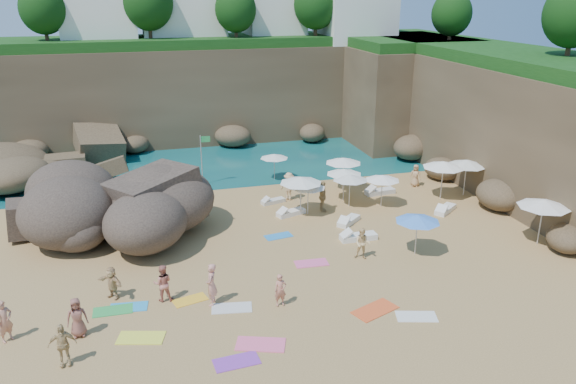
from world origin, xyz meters
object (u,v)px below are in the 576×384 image
object	(u,v)px
person_stand_3	(323,196)
person_stand_4	(415,176)
parasol_2	(308,185)
lounger_0	(291,213)
person_stand_2	(289,186)
flag_pole	(203,154)
person_stand_5	(119,198)
parasol_1	(274,156)
parasol_0	(301,180)
person_stand_6	(211,285)
rock_outcrop	(111,234)
person_stand_0	(5,321)
person_stand_1	(163,283)

from	to	relation	value
person_stand_3	person_stand_4	xyz separation A→B (m)	(7.52, 2.65, -0.19)
parasol_2	person_stand_3	world-z (taller)	parasol_2
lounger_0	person_stand_2	distance (m)	2.69
flag_pole	person_stand_5	size ratio (longest dim) A/B	2.02
parasol_1	person_stand_5	size ratio (longest dim) A/B	1.14
person_stand_2	person_stand_5	xyz separation A→B (m)	(-10.37, 0.76, -0.04)
flag_pole	parasol_0	distance (m)	8.45
person_stand_6	person_stand_3	bearing A→B (deg)	154.10
lounger_0	person_stand_4	size ratio (longest dim) A/B	1.16
parasol_0	parasol_2	bearing A→B (deg)	4.21
rock_outcrop	person_stand_3	world-z (taller)	person_stand_3
flag_pole	lounger_0	world-z (taller)	flag_pole
person_stand_0	person_stand_5	world-z (taller)	person_stand_5
person_stand_4	parasol_1	bearing A→B (deg)	-170.80
rock_outcrop	lounger_0	bearing A→B (deg)	0.21
person_stand_3	person_stand_6	size ratio (longest dim) A/B	1.01
flag_pole	person_stand_3	world-z (taller)	flag_pole
person_stand_4	lounger_0	bearing A→B (deg)	-130.87
rock_outcrop	person_stand_2	xyz separation A→B (m)	(10.86, 2.56, 0.90)
parasol_2	parasol_1	bearing A→B (deg)	93.05
person_stand_2	person_stand_3	world-z (taller)	person_stand_3
person_stand_4	person_stand_6	bearing A→B (deg)	-110.25
person_stand_4	person_stand_6	distance (m)	19.27
parasol_0	person_stand_2	xyz separation A→B (m)	(0.02, 2.63, -1.28)
person_stand_2	person_stand_4	size ratio (longest dim) A/B	1.18
person_stand_4	parasol_0	bearing A→B (deg)	-129.28
rock_outcrop	flag_pole	xyz separation A→B (m)	(6.04, 6.88, 2.22)
rock_outcrop	person_stand_4	bearing A→B (deg)	7.96
parasol_2	person_stand_2	distance (m)	2.78
person_stand_6	flag_pole	bearing A→B (deg)	-170.21
person_stand_3	flag_pole	bearing A→B (deg)	47.87
parasol_2	parasol_0	bearing A→B (deg)	-175.79
person_stand_1	person_stand_3	size ratio (longest dim) A/B	0.88
person_stand_0	person_stand_4	distance (m)	26.27
flag_pole	person_stand_0	xyz separation A→B (m)	(-9.59, -16.15, -1.37)
flag_pole	person_stand_5	xyz separation A→B (m)	(-5.55, -3.56, -1.36)
person_stand_6	parasol_2	bearing A→B (deg)	157.30
parasol_0	parasol_1	xyz separation A→B (m)	(0.10, 6.77, -0.47)
parasol_2	person_stand_6	world-z (taller)	parasol_2
parasol_2	rock_outcrop	bearing A→B (deg)	179.81
person_stand_0	person_stand_5	size ratio (longest dim) A/B	0.99
parasol_2	lounger_0	distance (m)	1.95
lounger_0	person_stand_3	xyz separation A→B (m)	(1.99, 0.08, 0.81)
parasol_2	person_stand_6	distance (m)	11.17
rock_outcrop	person_stand_0	xyz separation A→B (m)	(-3.55, -9.27, 0.86)
person_stand_0	person_stand_3	distance (m)	18.41
person_stand_2	person_stand_4	xyz separation A→B (m)	(8.94, 0.21, -0.14)
parasol_0	person_stand_5	bearing A→B (deg)	161.85
rock_outcrop	person_stand_1	world-z (taller)	rock_outcrop
flag_pole	parasol_1	bearing A→B (deg)	-2.14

